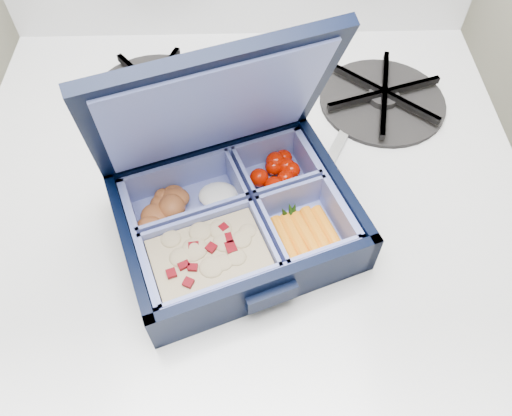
{
  "coord_description": "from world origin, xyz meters",
  "views": [
    {
      "loc": [
        0.05,
        1.29,
        1.41
      ],
      "look_at": [
        0.06,
        1.58,
        1.0
      ],
      "focal_mm": 35.0,
      "sensor_mm": 36.0,
      "label": 1
    }
  ],
  "objects_px": {
    "stove": "(249,328)",
    "burner_grate": "(384,96)",
    "bento_box": "(237,221)",
    "fork": "(341,138)"
  },
  "relations": [
    {
      "from": "stove",
      "to": "burner_grate",
      "type": "xyz_separation_m",
      "value": [
        0.18,
        0.11,
        0.49
      ]
    },
    {
      "from": "fork",
      "to": "burner_grate",
      "type": "bearing_deg",
      "value": 74.04
    },
    {
      "from": "stove",
      "to": "bento_box",
      "type": "distance_m",
      "value": 0.52
    },
    {
      "from": "burner_grate",
      "to": "fork",
      "type": "height_order",
      "value": "burner_grate"
    },
    {
      "from": "bento_box",
      "to": "fork",
      "type": "distance_m",
      "value": 0.19
    },
    {
      "from": "bento_box",
      "to": "burner_grate",
      "type": "relative_size",
      "value": 1.41
    },
    {
      "from": "stove",
      "to": "burner_grate",
      "type": "bearing_deg",
      "value": 30.79
    },
    {
      "from": "bento_box",
      "to": "stove",
      "type": "bearing_deg",
      "value": 65.07
    },
    {
      "from": "burner_grate",
      "to": "stove",
      "type": "bearing_deg",
      "value": -149.21
    },
    {
      "from": "stove",
      "to": "burner_grate",
      "type": "distance_m",
      "value": 0.54
    }
  ]
}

